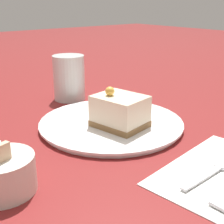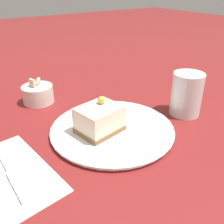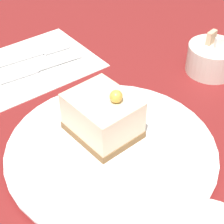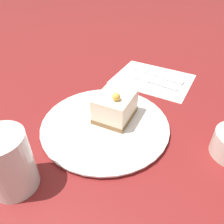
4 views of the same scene
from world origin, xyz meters
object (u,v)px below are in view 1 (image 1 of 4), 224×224
(sugar_bowl, at_px, (2,174))
(drinking_glass, at_px, (69,78))
(knife, at_px, (224,164))
(plate, at_px, (111,123))
(cake_slice, at_px, (120,111))

(sugar_bowl, xyz_separation_m, drinking_glass, (0.28, -0.28, 0.03))
(knife, height_order, sugar_bowl, sugar_bowl)
(plate, bearing_deg, cake_slice, 171.39)
(plate, distance_m, drinking_glass, 0.21)
(plate, xyz_separation_m, knife, (-0.23, -0.03, -0.00))
(knife, distance_m, drinking_glass, 0.43)
(plate, relative_size, knife, 1.65)
(knife, bearing_deg, sugar_bowl, 60.14)
(sugar_bowl, bearing_deg, plate, -71.38)
(plate, bearing_deg, knife, -172.96)
(cake_slice, height_order, knife, cake_slice)
(plate, bearing_deg, sugar_bowl, 108.62)
(drinking_glass, bearing_deg, sugar_bowl, 135.75)
(plate, xyz_separation_m, sugar_bowl, (-0.08, 0.24, 0.02))
(cake_slice, distance_m, knife, 0.20)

